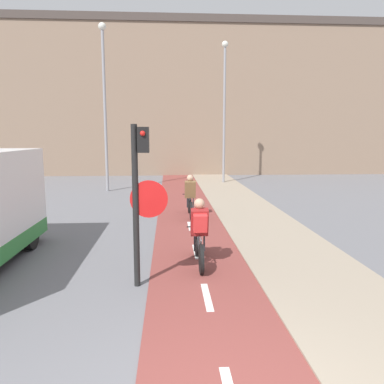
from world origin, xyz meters
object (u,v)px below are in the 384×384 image
(traffic_light_pole, at_px, (140,187))
(cyclist_far, at_px, (190,198))
(street_lamp_far, at_px, (104,93))
(street_lamp_sidewalk, at_px, (224,100))
(cyclist_near, at_px, (199,233))

(traffic_light_pole, height_order, cyclist_far, traffic_light_pole)
(street_lamp_far, height_order, cyclist_far, street_lamp_far)
(traffic_light_pole, relative_size, street_lamp_far, 0.37)
(street_lamp_sidewalk, relative_size, cyclist_near, 4.53)
(street_lamp_far, xyz_separation_m, cyclist_far, (3.74, -6.19, -4.10))
(street_lamp_far, bearing_deg, traffic_light_pole, -78.10)
(street_lamp_far, distance_m, cyclist_near, 12.28)
(cyclist_near, bearing_deg, street_lamp_far, 108.37)
(street_lamp_far, bearing_deg, street_lamp_sidewalk, 24.60)
(cyclist_near, height_order, cyclist_far, cyclist_near)
(street_lamp_sidewalk, xyz_separation_m, cyclist_near, (-2.54, -13.84, -4.03))
(street_lamp_far, relative_size, cyclist_far, 4.59)
(cyclist_near, bearing_deg, street_lamp_sidewalk, 79.61)
(cyclist_near, xyz_separation_m, cyclist_far, (0.09, 4.81, -0.04))
(traffic_light_pole, bearing_deg, cyclist_far, 78.21)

